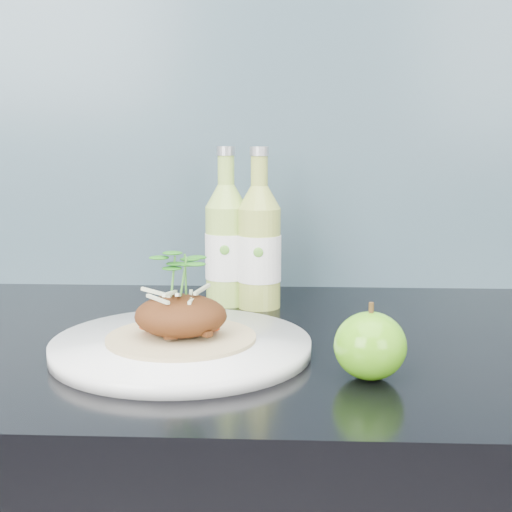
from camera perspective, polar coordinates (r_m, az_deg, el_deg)
The scene contains 6 objects.
subway_backsplash at distance 1.13m, azimuth 0.85°, elevation 15.33°, with size 4.00×0.02×0.70m, color #74A1B6.
dinner_plate at distance 0.80m, azimuth -5.99°, elevation -7.20°, with size 0.35×0.35×0.02m.
pork_taco at distance 0.79m, azimuth -6.04°, elevation -4.61°, with size 0.17×0.17×0.10m.
green_apple at distance 0.72m, azimuth 9.12°, elevation -7.10°, with size 0.07×0.07×0.08m.
cider_bottle_left at distance 1.01m, azimuth -2.38°, elevation 0.87°, with size 0.08×0.08×0.22m.
cider_bottle_right at distance 0.99m, azimuth 0.26°, elevation 0.70°, with size 0.07×0.07×0.22m.
Camera 1 is at (0.04, 0.87, 1.14)m, focal length 50.00 mm.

